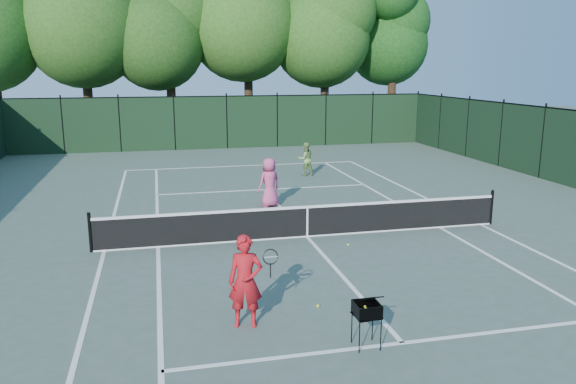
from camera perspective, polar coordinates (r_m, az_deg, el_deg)
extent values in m
plane|color=#48574D|center=(15.92, 1.95, -4.58)|extent=(90.00, 90.00, 0.00)
cube|color=white|center=(15.49, -18.15, -5.71)|extent=(0.10, 23.77, 0.01)
cube|color=white|center=(18.09, 19.00, -3.15)|extent=(0.10, 23.77, 0.01)
cube|color=white|center=(15.42, -13.06, -5.49)|extent=(0.10, 23.77, 0.01)
cube|color=white|center=(17.41, 15.16, -3.50)|extent=(0.10, 23.77, 0.01)
cube|color=white|center=(27.27, -4.56, 2.67)|extent=(10.97, 0.10, 0.01)
cube|color=white|center=(10.33, 11.54, -14.79)|extent=(8.23, 0.10, 0.01)
cube|color=white|center=(21.96, -2.40, 0.26)|extent=(8.23, 0.10, 0.01)
cube|color=white|center=(15.92, 1.95, -4.57)|extent=(0.10, 12.80, 0.01)
cube|color=black|center=(15.79, 1.96, -3.00)|extent=(11.60, 0.03, 0.85)
cube|color=white|center=(15.69, 1.97, -1.52)|extent=(11.60, 0.05, 0.07)
cube|color=white|center=(15.92, 1.95, -4.51)|extent=(11.60, 0.05, 0.04)
cube|color=white|center=(15.79, 1.96, -3.00)|extent=(0.05, 0.04, 0.91)
cylinder|color=black|center=(15.37, -19.46, -3.89)|extent=(0.09, 0.09, 1.06)
cylinder|color=black|center=(18.13, 19.96, -1.47)|extent=(0.09, 0.09, 1.06)
cube|color=black|center=(33.07, -6.22, 7.01)|extent=(24.00, 0.05, 3.00)
cylinder|color=black|center=(36.97, -19.58, 8.36)|extent=(0.56, 0.56, 4.80)
cylinder|color=black|center=(36.58, -11.71, 8.39)|extent=(0.56, 0.56, 4.30)
ellipsoid|color=#1B4012|center=(36.61, -12.12, 17.15)|extent=(6.00, 6.00, 9.30)
cylinder|color=black|center=(37.52, -4.01, 9.25)|extent=(0.56, 0.56, 5.00)
cylinder|color=black|center=(37.98, 3.73, 9.00)|extent=(0.56, 0.56, 4.60)
ellipsoid|color=#204C15|center=(38.06, 3.86, 17.84)|extent=(6.20, 6.20, 9.61)
cylinder|color=black|center=(40.18, 10.44, 8.87)|extent=(0.56, 0.56, 4.40)
ellipsoid|color=#124112|center=(40.21, 10.77, 16.76)|extent=(5.80, 5.80, 8.99)
imported|color=red|center=(10.42, -4.34, -9.04)|extent=(0.71, 0.55, 1.74)
cylinder|color=black|center=(10.70, -1.80, -7.96)|extent=(0.03, 0.03, 0.30)
torus|color=black|center=(10.61, -1.81, -6.60)|extent=(0.30, 0.10, 0.30)
imported|color=#D64B81|center=(19.14, -1.90, 0.98)|extent=(0.97, 0.82, 1.68)
imported|color=#7BA552|center=(24.66, 1.81, 3.36)|extent=(0.77, 0.63, 1.47)
cylinder|color=black|center=(9.76, 7.27, -14.47)|extent=(0.02, 0.02, 0.57)
cylinder|color=black|center=(9.89, 9.41, -14.16)|extent=(0.02, 0.02, 0.57)
cylinder|color=black|center=(10.08, 6.50, -13.52)|extent=(0.02, 0.02, 0.57)
cylinder|color=black|center=(10.21, 8.57, -13.24)|extent=(0.02, 0.02, 0.57)
cube|color=black|center=(9.81, 8.01, -11.73)|extent=(0.47, 0.47, 0.24)
sphere|color=#BDCF2A|center=(9.84, 8.00, -12.09)|extent=(0.06, 0.06, 0.06)
sphere|color=#BDCF2A|center=(9.84, 8.00, -12.09)|extent=(0.06, 0.06, 0.06)
sphere|color=#BDCF2A|center=(9.84, 8.00, -12.09)|extent=(0.06, 0.06, 0.06)
sphere|color=#BDCF2A|center=(9.84, 8.00, -12.09)|extent=(0.06, 0.06, 0.06)
sphere|color=#BDCF2A|center=(9.84, 8.00, -12.09)|extent=(0.06, 0.06, 0.06)
sphere|color=#BDCF2A|center=(9.84, 8.00, -12.09)|extent=(0.06, 0.06, 0.06)
sphere|color=#BDCF2A|center=(9.84, 8.00, -12.09)|extent=(0.06, 0.06, 0.06)
sphere|color=#BDCF2A|center=(9.84, 8.00, -12.09)|extent=(0.06, 0.06, 0.06)
sphere|color=#BDCF2A|center=(9.84, 8.00, -12.09)|extent=(0.06, 0.06, 0.06)
sphere|color=#BDCF2A|center=(9.84, 8.00, -12.09)|extent=(0.06, 0.06, 0.06)
sphere|color=#BDCF2A|center=(9.84, 8.00, -12.09)|extent=(0.06, 0.06, 0.06)
sphere|color=#BDCF2A|center=(9.84, 8.00, -12.09)|extent=(0.06, 0.06, 0.06)
sphere|color=#BDCF2A|center=(9.84, 8.00, -12.09)|extent=(0.06, 0.06, 0.06)
sphere|color=#BDCF2A|center=(9.84, 8.00, -12.09)|extent=(0.06, 0.06, 0.06)
sphere|color=#BDCF2A|center=(9.84, 8.00, -12.09)|extent=(0.06, 0.06, 0.06)
sphere|color=#BDCF2A|center=(9.84, 8.00, -12.09)|extent=(0.06, 0.06, 0.06)
sphere|color=#BDCF2A|center=(9.84, 8.00, -12.09)|extent=(0.06, 0.06, 0.06)
sphere|color=#BDCF2A|center=(9.84, 8.00, -12.09)|extent=(0.06, 0.06, 0.06)
sphere|color=#C2D52B|center=(11.46, 3.06, -11.49)|extent=(0.07, 0.07, 0.07)
sphere|color=#BCDC2D|center=(15.20, 6.14, -5.35)|extent=(0.07, 0.07, 0.07)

